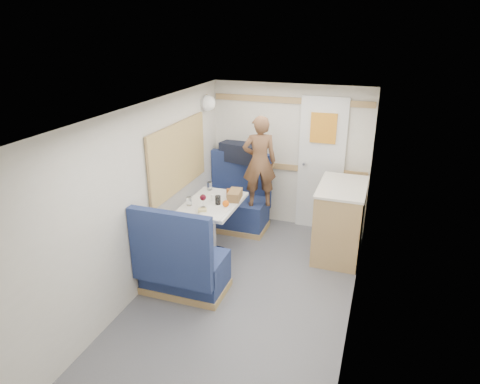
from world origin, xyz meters
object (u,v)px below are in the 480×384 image
at_px(dinette_table, 213,214).
at_px(person, 259,162).
at_px(bench_far, 236,207).
at_px(bread_loaf, 235,195).
at_px(cheese_block, 202,210).
at_px(salt_grinder, 212,198).
at_px(bench_near, 182,269).
at_px(orange_fruit, 226,204).
at_px(tray, 214,213).
at_px(tumbler_right, 218,200).
at_px(tumbler_left, 189,201).
at_px(tumbler_mid, 210,186).
at_px(dome_light, 208,103).
at_px(pepper_grinder, 218,199).
at_px(beer_glass, 229,193).
at_px(duffel_bag, 240,152).
at_px(galley_counter, 340,220).
at_px(wine_glass, 203,198).

xyz_separation_m(dinette_table, person, (0.37, 0.71, 0.49)).
xyz_separation_m(bench_far, bread_loaf, (0.22, -0.68, 0.48)).
height_order(cheese_block, salt_grinder, salt_grinder).
distance_m(bench_near, orange_fruit, 0.92).
xyz_separation_m(tray, tumbler_right, (-0.06, 0.28, 0.04)).
relative_size(tumbler_left, tumbler_mid, 0.97).
bearing_deg(bench_far, dome_light, -177.88).
bearing_deg(pepper_grinder, tray, -76.80).
bearing_deg(bread_loaf, salt_grinder, -149.44).
bearing_deg(dinette_table, tray, -64.82).
xyz_separation_m(dome_light, tray, (0.54, -1.16, -1.02)).
bearing_deg(cheese_block, beer_glass, 76.48).
height_order(duffel_bag, pepper_grinder, duffel_bag).
bearing_deg(beer_glass, salt_grinder, -132.32).
bearing_deg(galley_counter, beer_glass, -165.59).
distance_m(cheese_block, beer_glass, 0.54).
relative_size(tray, wine_glass, 2.14).
height_order(galley_counter, wine_glass, galley_counter).
distance_m(dome_light, tumbler_mid, 1.10).
bearing_deg(bench_near, orange_fruit, 73.99).
height_order(bench_far, beer_glass, bench_far).
bearing_deg(tumbler_mid, galley_counter, 6.07).
xyz_separation_m(galley_counter, salt_grinder, (-1.48, -0.51, 0.30)).
distance_m(dome_light, tumbler_right, 1.40).
bearing_deg(person, wine_glass, 43.19).
height_order(cheese_block, tumbler_mid, tumbler_mid).
bearing_deg(tray, bread_loaf, 80.74).
xyz_separation_m(galley_counter, orange_fruit, (-1.25, -0.66, 0.31)).
height_order(bench_far, person, person).
xyz_separation_m(dinette_table, galley_counter, (1.47, 0.55, -0.10)).
xyz_separation_m(dome_light, pepper_grinder, (0.46, -0.86, -0.98)).
height_order(dinette_table, beer_glass, beer_glass).
height_order(bench_far, tumbler_right, bench_far).
distance_m(bench_near, bread_loaf, 1.17).
height_order(bench_far, orange_fruit, bench_far).
bearing_deg(person, galley_counter, 149.20).
bearing_deg(dinette_table, bench_near, -90.00).
distance_m(orange_fruit, wine_glass, 0.27).
relative_size(tumbler_mid, bread_loaf, 0.40).
height_order(cheese_block, tumbler_right, tumbler_right).
bearing_deg(tumbler_left, dome_light, 99.19).
distance_m(cheese_block, wine_glass, 0.17).
bearing_deg(dome_light, cheese_block, -71.05).
height_order(bench_far, cheese_block, bench_far).
bearing_deg(pepper_grinder, dome_light, 118.42).
relative_size(tumbler_mid, salt_grinder, 1.24).
xyz_separation_m(bench_far, person, (0.37, -0.15, 0.76)).
xyz_separation_m(galley_counter, person, (-1.09, 0.16, 0.59)).
distance_m(galley_counter, tray, 1.60).
xyz_separation_m(dinette_table, pepper_grinder, (0.07, -0.01, 0.21)).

